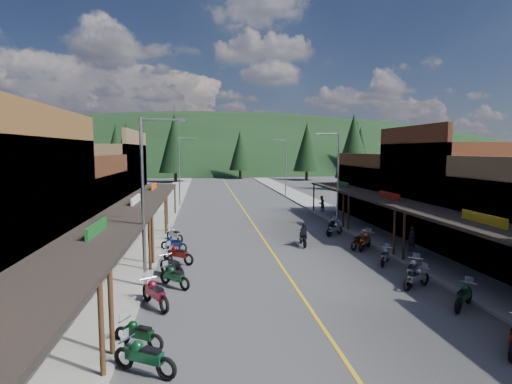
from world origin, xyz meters
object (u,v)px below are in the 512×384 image
object	(u,v)px
bike_east_9	(334,228)
rider_on_bike	(303,237)
pine_5	(357,144)
bike_east_10	(332,226)
streetlight_0	(146,195)
streetlight_2	(336,174)
pine_2	(175,143)
pine_3	(240,150)
pine_11	(353,146)
pedestrian_east_b	(321,203)
shop_east_3	(393,192)
pine_4	(307,147)
shop_west_3	(94,185)
bike_east_7	(365,240)
pine_9	(360,151)
pine_6	(418,150)
pine_10	(127,149)
bike_east_4	(417,277)
bike_west_4	(155,292)
bike_west_2	(144,355)
bike_east_8	(359,240)
pine_8	(88,154)
pine_1	(116,147)
pedestrian_east_a	(412,239)
bike_west_7	(178,253)
streetlight_3	(285,165)
bike_east_6	(385,255)
bike_west_3	(138,332)
bike_west_8	(174,243)
bike_east_5	(413,269)
bike_west_9	(174,234)
bike_west_6	(172,265)
shop_east_2	(456,192)
pine_0	(26,150)
shop_west_2	(54,213)

from	to	relation	value
bike_east_9	rider_on_bike	world-z (taller)	rider_on_bike
pine_5	bike_east_10	size ratio (longest dim) A/B	6.51
streetlight_0	streetlight_2	distance (m)	19.73
pine_2	pine_3	size ratio (longest dim) A/B	1.27
pine_11	bike_east_9	size ratio (longest dim) A/B	6.31
pedestrian_east_b	shop_east_3	bearing A→B (deg)	113.20
pine_4	pine_11	bearing A→B (deg)	-84.81
shop_west_3	bike_east_7	bearing A→B (deg)	-30.14
shop_east_3	pine_9	xyz separation A→B (m)	(10.25, 33.70, 3.85)
pine_6	pine_11	distance (m)	36.78
pine_10	bike_east_4	distance (m)	62.60
pine_3	bike_west_4	distance (m)	75.34
pine_2	shop_east_3	bearing A→B (deg)	-63.04
bike_west_2	bike_east_8	bearing A→B (deg)	-11.82
pine_4	pine_6	distance (m)	28.29
streetlight_0	bike_west_2	xyz separation A→B (m)	(0.88, -7.49, -3.86)
pine_8	bike_east_4	distance (m)	55.33
pine_1	pedestrian_east_a	world-z (taller)	pine_1
bike_west_7	bike_east_4	world-z (taller)	bike_west_7
streetlight_3	bike_east_9	size ratio (longest dim) A/B	4.07
shop_west_3	bike_east_6	distance (m)	24.96
pine_10	pedestrian_east_b	size ratio (longest dim) A/B	7.07
pine_6	bike_west_3	bearing A→B (deg)	-124.69
bike_west_8	bike_west_3	bearing A→B (deg)	-151.37
bike_east_10	bike_west_4	bearing A→B (deg)	-101.79
pine_2	bike_east_7	size ratio (longest dim) A/B	6.22
pine_1	bike_east_5	distance (m)	82.63
streetlight_2	pine_5	size ratio (longest dim) A/B	0.57
pine_11	pine_6	bearing A→B (deg)	45.00
bike_west_9	bike_east_5	bearing A→B (deg)	-76.12
shop_east_3	bike_west_6	bearing A→B (deg)	-141.38
shop_east_2	bike_east_4	size ratio (longest dim) A/B	5.73
streetlight_2	pine_0	bearing A→B (deg)	131.01
bike_west_2	pedestrian_east_a	size ratio (longest dim) A/B	1.27
bike_west_2	bike_east_6	distance (m)	15.45
pine_8	bike_west_9	xyz separation A→B (m)	(15.58, -36.36, -5.41)
bike_west_6	bike_east_7	distance (m)	12.84
bike_east_4	pine_6	bearing A→B (deg)	123.33
shop_east_3	bike_east_5	distance (m)	19.74
shop_west_2	pine_2	size ratio (longest dim) A/B	0.78
bike_east_6	rider_on_bike	size ratio (longest dim) A/B	0.88
bike_east_5	bike_west_7	bearing A→B (deg)	-161.70
shop_west_2	streetlight_2	xyz separation A→B (m)	(20.71, 6.30, 1.93)
streetlight_0	bike_west_6	bearing A→B (deg)	57.65
shop_east_2	streetlight_2	bearing A→B (deg)	137.32
bike_west_8	bike_east_10	bearing A→B (deg)	-41.45
shop_west_2	bike_east_8	xyz separation A→B (m)	(19.64, -1.66, -1.95)
pine_9	bike_east_7	bearing A→B (deg)	-111.50
pine_4	pine_11	distance (m)	22.09
shop_east_2	streetlight_0	world-z (taller)	shop_east_2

